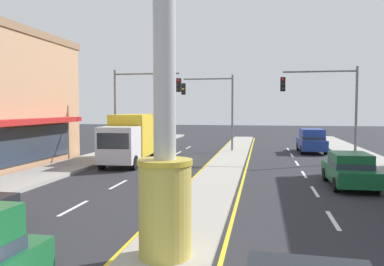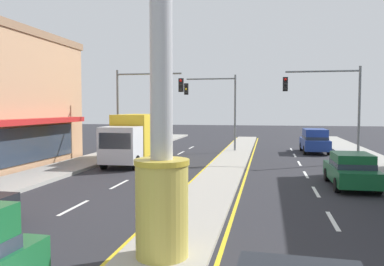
# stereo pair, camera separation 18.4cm
# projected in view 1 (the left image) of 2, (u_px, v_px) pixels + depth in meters

# --- Properties ---
(median_strip) EXTENTS (2.14, 52.00, 0.14)m
(median_strip) POSITION_uv_depth(u_px,v_px,m) (222.00, 171.00, 21.81)
(median_strip) COLOR #A39E93
(median_strip) RESTS_ON ground
(sidewalk_left) EXTENTS (2.80, 60.00, 0.18)m
(sidewalk_left) POSITION_uv_depth(u_px,v_px,m) (52.00, 172.00, 21.43)
(sidewalk_left) COLOR #9E9B93
(sidewalk_left) RESTS_ON ground
(lane_markings) EXTENTS (8.88, 52.00, 0.01)m
(lane_markings) POSITION_uv_depth(u_px,v_px,m) (220.00, 176.00, 20.49)
(lane_markings) COLOR silver
(lane_markings) RESTS_ON ground
(district_sign) EXTENTS (6.05, 1.26, 8.26)m
(district_sign) POSITION_uv_depth(u_px,v_px,m) (164.00, 76.00, 8.76)
(district_sign) COLOR gold
(district_sign) RESTS_ON median_strip
(traffic_light_left_side) EXTENTS (4.86, 0.46, 6.20)m
(traffic_light_left_side) POSITION_uv_depth(u_px,v_px,m) (139.00, 98.00, 27.44)
(traffic_light_left_side) COLOR slate
(traffic_light_left_side) RESTS_ON ground
(traffic_light_right_side) EXTENTS (4.86, 0.46, 6.20)m
(traffic_light_right_side) POSITION_uv_depth(u_px,v_px,m) (328.00, 97.00, 25.49)
(traffic_light_right_side) COLOR slate
(traffic_light_right_side) RESTS_ON ground
(traffic_light_median_far) EXTENTS (4.20, 0.46, 6.20)m
(traffic_light_median_far) POSITION_uv_depth(u_px,v_px,m) (214.00, 100.00, 31.88)
(traffic_light_median_far) COLOR slate
(traffic_light_median_far) RESTS_ON ground
(box_truck_mid_left_lane) EXTENTS (2.40, 6.96, 3.12)m
(box_truck_mid_left_lane) POSITION_uv_depth(u_px,v_px,m) (132.00, 137.00, 25.36)
(box_truck_mid_left_lane) COLOR silver
(box_truck_mid_left_lane) RESTS_ON ground
(suv_far_left_oncoming) EXTENTS (2.01, 4.62, 1.90)m
(suv_far_left_oncoming) POSITION_uv_depth(u_px,v_px,m) (311.00, 140.00, 31.40)
(suv_far_left_oncoming) COLOR navy
(suv_far_left_oncoming) RESTS_ON ground
(sedan_kerb_right) EXTENTS (1.87, 4.32, 1.53)m
(sedan_kerb_right) POSITION_uv_depth(u_px,v_px,m) (350.00, 169.00, 17.68)
(sedan_kerb_right) COLOR #14562D
(sedan_kerb_right) RESTS_ON ground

